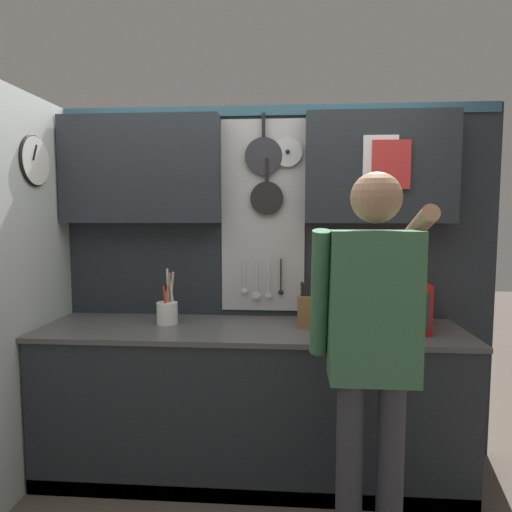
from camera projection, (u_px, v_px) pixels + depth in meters
ground_plane at (251, 472)px, 2.84m from camera, size 14.00×14.00×0.00m
base_cabinet_counter at (251, 401)px, 2.79m from camera, size 2.55×0.68×0.92m
back_wall_unit at (254, 233)px, 3.00m from camera, size 3.12×0.23×2.30m
side_wall at (6, 295)px, 2.46m from camera, size 0.07×1.60×2.30m
microwave at (379, 304)px, 2.73m from camera, size 0.52×0.40×0.28m
knife_block at (308, 310)px, 2.77m from camera, size 0.13×0.16×0.28m
utensil_crock at (167, 311)px, 2.84m from camera, size 0.13×0.13×0.35m
person at (372, 336)px, 2.00m from camera, size 0.54×0.67×1.78m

